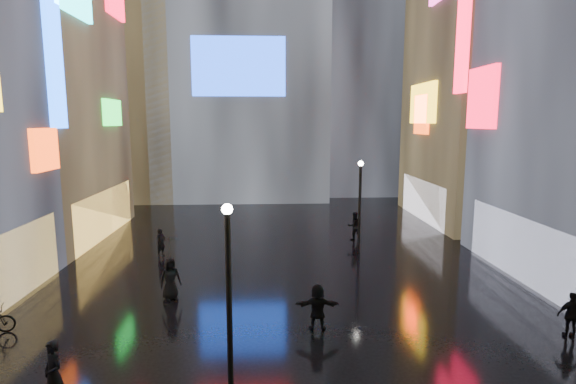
{
  "coord_description": "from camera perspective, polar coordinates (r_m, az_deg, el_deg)",
  "views": [
    {
      "loc": [
        -0.73,
        -2.78,
        7.32
      ],
      "look_at": [
        0.0,
        12.0,
        5.0
      ],
      "focal_mm": 28.0,
      "sensor_mm": 36.0,
      "label": 1
    }
  ],
  "objects": [
    {
      "name": "lamp_far",
      "position": [
        25.34,
        9.11,
        -1.15
      ],
      "size": [
        0.3,
        0.3,
        5.2
      ],
      "color": "black",
      "rests_on": "ground"
    },
    {
      "name": "building_left_far",
      "position": [
        32.77,
        -31.58,
        14.04
      ],
      "size": [
        10.28,
        12.0,
        22.0
      ],
      "color": "black",
      "rests_on": "ground"
    },
    {
      "name": "pedestrian_4",
      "position": [
        19.58,
        -14.73,
        -10.58
      ],
      "size": [
        1.03,
        0.91,
        1.78
      ],
      "primitive_type": "imported",
      "rotation": [
        0.0,
        0.0,
        0.5
      ],
      "color": "black",
      "rests_on": "ground"
    },
    {
      "name": "lamp_near",
      "position": [
        12.47,
        -7.53,
        -11.72
      ],
      "size": [
        0.3,
        0.3,
        5.2
      ],
      "color": "black",
      "rests_on": "ground"
    },
    {
      "name": "tower_flank_left",
      "position": [
        47.05,
        -19.92,
        15.33
      ],
      "size": [
        10.0,
        10.0,
        26.0
      ],
      "primitive_type": "cube",
      "color": "black",
      "rests_on": "ground"
    },
    {
      "name": "building_right_far",
      "position": [
        37.38,
        25.13,
        18.35
      ],
      "size": [
        10.28,
        12.0,
        28.0
      ],
      "color": "black",
      "rests_on": "ground"
    },
    {
      "name": "tower_flank_right",
      "position": [
        50.67,
        8.83,
        19.82
      ],
      "size": [
        12.0,
        12.0,
        34.0
      ],
      "primitive_type": "cube",
      "color": "black",
      "rests_on": "ground"
    },
    {
      "name": "pedestrian_8",
      "position": [
        13.92,
        -27.63,
        -19.74
      ],
      "size": [
        0.76,
        0.72,
        1.75
      ],
      "primitive_type": "imported",
      "rotation": [
        0.0,
        0.0,
        5.62
      ],
      "color": "black",
      "rests_on": "ground"
    },
    {
      "name": "umbrella_2",
      "position": [
        19.18,
        -14.89,
        -6.77
      ],
      "size": [
        1.4,
        1.4,
        0.92
      ],
      "primitive_type": "imported",
      "rotation": [
        0.0,
        0.0,
        4.14
      ],
      "color": "black",
      "rests_on": "pedestrian_4"
    },
    {
      "name": "ground",
      "position": [
        23.93,
        -0.96,
        -8.9
      ],
      "size": [
        140.0,
        140.0,
        0.0
      ],
      "primitive_type": "plane",
      "color": "black",
      "rests_on": "ground"
    },
    {
      "name": "pedestrian_7",
      "position": [
        28.41,
        8.4,
        -4.29
      ],
      "size": [
        0.97,
        0.83,
        1.76
      ],
      "primitive_type": "imported",
      "rotation": [
        0.0,
        0.0,
        3.35
      ],
      "color": "black",
      "rests_on": "ground"
    },
    {
      "name": "pedestrian_5",
      "position": [
        16.4,
        3.77,
        -14.39
      ],
      "size": [
        1.58,
        0.57,
        1.68
      ],
      "primitive_type": "imported",
      "rotation": [
        0.0,
        0.0,
        3.09
      ],
      "color": "black",
      "rests_on": "ground"
    },
    {
      "name": "pedestrian_6",
      "position": [
        25.65,
        -15.83,
        -6.21
      ],
      "size": [
        0.63,
        0.68,
        1.55
      ],
      "primitive_type": "imported",
      "rotation": [
        0.0,
        0.0,
        0.94
      ],
      "color": "black",
      "rests_on": "ground"
    },
    {
      "name": "pedestrian_3",
      "position": [
        18.59,
        32.35,
        -13.06
      ],
      "size": [
        0.99,
        0.55,
        1.6
      ],
      "primitive_type": "imported",
      "rotation": [
        0.0,
        0.0,
        2.97
      ],
      "color": "black",
      "rests_on": "ground"
    }
  ]
}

